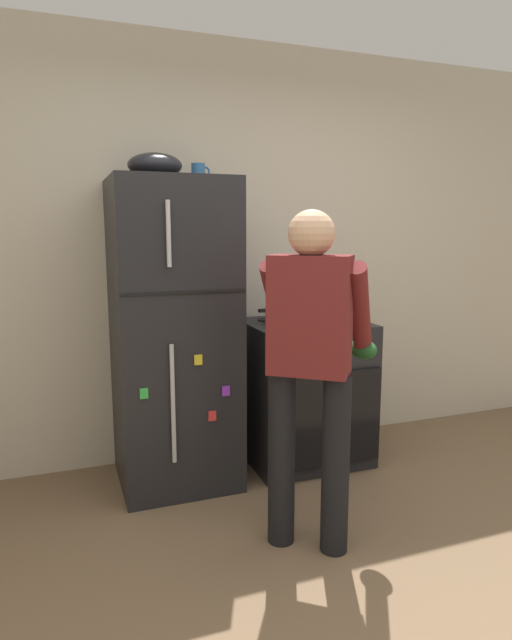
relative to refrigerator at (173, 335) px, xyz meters
name	(u,v)px	position (x,y,z in m)	size (l,w,h in m)	color
ground	(378,635)	(0.44, -1.57, -0.90)	(8.00, 8.00, 0.00)	brown
kitchen_wall_back	(225,254)	(0.44, 0.38, 0.45)	(6.00, 0.10, 2.70)	beige
refrigerator	(173,335)	(0.00, 0.00, 0.00)	(0.68, 0.72, 1.80)	black
stove_range	(305,392)	(0.86, -0.01, -0.44)	(0.76, 0.67, 0.93)	black
person_cook	(311,352)	(0.46, -0.91, 0.05)	(0.65, 0.68, 1.60)	black
red_pot	(285,315)	(0.70, -0.05, 0.09)	(0.35, 0.25, 0.11)	#19479E
coffee_mug	(199,172)	(0.18, 0.05, 0.95)	(0.11, 0.08, 0.10)	#2D6093
pepper_mill	(332,303)	(1.16, 0.20, 0.11)	(0.05, 0.05, 0.15)	brown
mixing_bowl	(155,165)	(-0.08, 0.00, 0.97)	(0.30, 0.30, 0.14)	black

